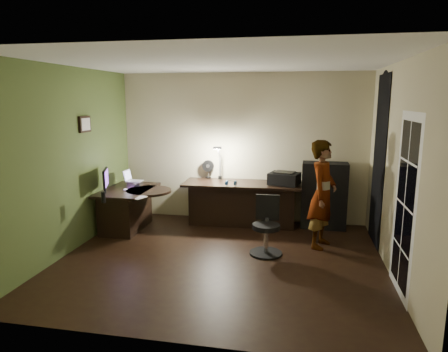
% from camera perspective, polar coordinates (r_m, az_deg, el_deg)
% --- Properties ---
extents(floor, '(4.50, 4.00, 0.01)m').
position_cam_1_polar(floor, '(5.76, -0.52, -11.90)').
color(floor, black).
rests_on(floor, ground).
extents(ceiling, '(4.50, 4.00, 0.01)m').
position_cam_1_polar(ceiling, '(5.33, -0.58, 16.04)').
color(ceiling, silver).
rests_on(ceiling, floor).
extents(wall_back, '(4.50, 0.01, 2.70)m').
position_cam_1_polar(wall_back, '(7.34, 2.57, 4.03)').
color(wall_back, '#BAB189').
rests_on(wall_back, floor).
extents(wall_front, '(4.50, 0.01, 2.70)m').
position_cam_1_polar(wall_front, '(3.48, -7.13, -3.81)').
color(wall_front, '#BAB189').
rests_on(wall_front, floor).
extents(wall_left, '(0.01, 4.00, 2.70)m').
position_cam_1_polar(wall_left, '(6.23, -21.34, 2.06)').
color(wall_left, '#BAB189').
rests_on(wall_left, floor).
extents(wall_right, '(0.01, 4.00, 2.70)m').
position_cam_1_polar(wall_right, '(5.41, 23.56, 0.65)').
color(wall_right, '#BAB189').
rests_on(wall_right, floor).
extents(green_wall_overlay, '(0.00, 4.00, 2.70)m').
position_cam_1_polar(green_wall_overlay, '(6.22, -21.22, 2.05)').
color(green_wall_overlay, '#495E2A').
rests_on(green_wall_overlay, floor).
extents(arched_doorway, '(0.01, 0.90, 2.60)m').
position_cam_1_polar(arched_doorway, '(6.53, 21.26, 1.99)').
color(arched_doorway, black).
rests_on(arched_doorway, floor).
extents(french_door, '(0.02, 0.92, 2.10)m').
position_cam_1_polar(french_door, '(4.94, 24.43, -3.89)').
color(french_door, white).
rests_on(french_door, floor).
extents(framed_picture, '(0.04, 0.30, 0.25)m').
position_cam_1_polar(framed_picture, '(6.54, -19.29, 7.00)').
color(framed_picture, black).
rests_on(framed_picture, wall_left).
extents(desk_left, '(0.77, 1.25, 0.72)m').
position_cam_1_polar(desk_left, '(7.11, -13.50, -4.63)').
color(desk_left, black).
rests_on(desk_left, floor).
extents(desk_right, '(2.08, 0.78, 0.77)m').
position_cam_1_polar(desk_right, '(7.15, 2.52, -4.02)').
color(desk_right, black).
rests_on(desk_right, floor).
extents(cabinet, '(0.78, 0.40, 1.16)m').
position_cam_1_polar(cabinet, '(7.19, 14.09, -2.70)').
color(cabinet, black).
rests_on(cabinet, floor).
extents(laptop_stand, '(0.24, 0.20, 0.09)m').
position_cam_1_polar(laptop_stand, '(7.26, -12.62, -1.10)').
color(laptop_stand, silver).
rests_on(laptop_stand, desk_left).
extents(laptop, '(0.29, 0.27, 0.20)m').
position_cam_1_polar(laptop, '(7.23, -12.66, 0.01)').
color(laptop, silver).
rests_on(laptop, laptop_stand).
extents(monitor, '(0.25, 0.46, 0.30)m').
position_cam_1_polar(monitor, '(6.77, -16.67, -1.27)').
color(monitor, black).
rests_on(monitor, desk_left).
extents(mouse, '(0.07, 0.10, 0.03)m').
position_cam_1_polar(mouse, '(6.98, -13.91, -1.89)').
color(mouse, silver).
rests_on(mouse, desk_left).
extents(phone, '(0.10, 0.13, 0.01)m').
position_cam_1_polar(phone, '(6.90, -13.51, -2.14)').
color(phone, black).
rests_on(phone, desk_left).
extents(pen, '(0.07, 0.14, 0.01)m').
position_cam_1_polar(pen, '(6.57, -12.76, -2.74)').
color(pen, black).
rests_on(pen, desk_left).
extents(speaker, '(0.07, 0.07, 0.17)m').
position_cam_1_polar(speaker, '(6.25, -16.85, -2.92)').
color(speaker, black).
rests_on(speaker, desk_left).
extents(notepad, '(0.23, 0.27, 0.01)m').
position_cam_1_polar(notepad, '(6.43, -12.06, -3.02)').
color(notepad, silver).
rests_on(notepad, desk_left).
extents(desk_fan, '(0.22, 0.12, 0.33)m').
position_cam_1_polar(desk_fan, '(7.43, -2.26, 1.02)').
color(desk_fan, black).
rests_on(desk_fan, desk_right).
extents(headphones, '(0.21, 0.13, 0.09)m').
position_cam_1_polar(headphones, '(6.80, 1.00, -0.93)').
color(headphones, navy).
rests_on(headphones, desk_right).
extents(printer, '(0.58, 0.50, 0.22)m').
position_cam_1_polar(printer, '(6.93, 8.60, -0.28)').
color(printer, black).
rests_on(printer, desk_right).
extents(desk_lamp, '(0.19, 0.32, 0.66)m').
position_cam_1_polar(desk_lamp, '(7.26, -0.57, 2.12)').
color(desk_lamp, black).
rests_on(desk_lamp, desk_right).
extents(office_chair, '(0.48, 0.48, 0.85)m').
position_cam_1_polar(office_chair, '(5.83, 6.06, -7.16)').
color(office_chair, black).
rests_on(office_chair, floor).
extents(person, '(0.56, 0.68, 1.64)m').
position_cam_1_polar(person, '(6.19, 13.90, -2.56)').
color(person, '#D8A88C').
rests_on(person, floor).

